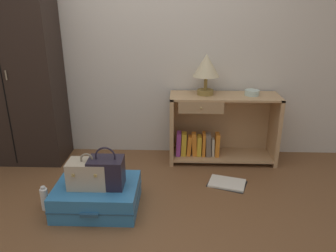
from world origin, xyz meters
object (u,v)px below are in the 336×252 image
at_px(wardrobe, 13,70).
at_px(bookshelf, 218,129).
at_px(table_lamp, 206,68).
at_px(open_book_on_floor, 227,183).
at_px(handbag, 106,172).
at_px(bottle, 45,199).
at_px(train_case, 88,174).
at_px(suitcase_large, 97,196).
at_px(bowl, 252,93).

bearing_deg(wardrobe, bookshelf, 1.23).
distance_m(table_lamp, open_book_on_floor, 1.17).
relative_size(handbag, bottle, 1.61).
distance_m(table_lamp, train_case, 1.58).
height_order(table_lamp, open_book_on_floor, table_lamp).
bearing_deg(table_lamp, bookshelf, -2.98).
height_order(handbag, open_book_on_floor, handbag).
bearing_deg(open_book_on_floor, bottle, -163.74).
xyz_separation_m(suitcase_large, handbag, (0.10, -0.02, 0.24)).
xyz_separation_m(bottle, open_book_on_floor, (1.58, 0.46, -0.09)).
distance_m(bottle, open_book_on_floor, 1.65).
height_order(suitcase_large, bottle, suitcase_large).
bearing_deg(bottle, bowl, 28.33).
xyz_separation_m(train_case, handbag, (0.15, 0.01, 0.01)).
distance_m(wardrobe, bookshelf, 2.22).
bearing_deg(train_case, open_book_on_floor, 20.70).
height_order(table_lamp, handbag, table_lamp).
height_order(bookshelf, table_lamp, table_lamp).
relative_size(bookshelf, bottle, 5.24).
bearing_deg(wardrobe, train_case, -44.55).
bearing_deg(bowl, bottle, -151.67).
distance_m(table_lamp, suitcase_large, 1.64).
bearing_deg(bottle, train_case, 1.30).
distance_m(bookshelf, open_book_on_floor, 0.65).
bearing_deg(bookshelf, wardrobe, -178.77).
xyz_separation_m(table_lamp, bowl, (0.48, -0.01, -0.25)).
bearing_deg(bowl, wardrobe, -179.09).
bearing_deg(suitcase_large, handbag, -12.76).
xyz_separation_m(table_lamp, bottle, (-1.39, -1.02, -0.92)).
distance_m(handbag, open_book_on_floor, 1.19).
height_order(suitcase_large, train_case, train_case).
bearing_deg(handbag, train_case, -176.50).
distance_m(bookshelf, table_lamp, 0.68).
height_order(bowl, open_book_on_floor, bowl).
relative_size(bookshelf, handbag, 3.25).
bearing_deg(handbag, open_book_on_floor, 22.91).
relative_size(bowl, bottle, 0.69).
xyz_separation_m(wardrobe, bowl, (2.45, 0.04, -0.22)).
relative_size(bookshelf, table_lamp, 2.71).
xyz_separation_m(wardrobe, bottle, (0.59, -0.97, -0.88)).
relative_size(bookshelf, bowl, 7.62).
relative_size(bookshelf, train_case, 3.60).
height_order(wardrobe, handbag, wardrobe).
relative_size(bowl, train_case, 0.47).
relative_size(suitcase_large, handbag, 1.97).
bearing_deg(table_lamp, handbag, -130.42).
bearing_deg(wardrobe, bottle, -58.67).
height_order(wardrobe, open_book_on_floor, wardrobe).
relative_size(wardrobe, bookshelf, 1.74).
height_order(bowl, bottle, bowl).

